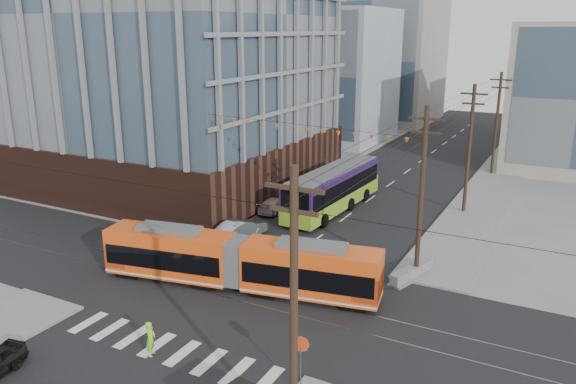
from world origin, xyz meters
name	(u,v)px	position (x,y,z in m)	size (l,w,h in m)	color
ground	(205,322)	(0.00, 0.00, 0.00)	(160.00, 160.00, 0.00)	slate
office_building	(156,39)	(-22.00, 23.00, 14.30)	(30.00, 25.00, 28.60)	#381E16
bg_bldg_nw_near	(322,75)	(-17.00, 52.00, 9.00)	(18.00, 16.00, 18.00)	#8C99A5
bg_bldg_nw_far	(388,61)	(-14.00, 72.00, 10.00)	(16.00, 18.00, 20.00)	gray
utility_pole_near	(294,315)	(8.50, -6.00, 5.50)	(0.30, 0.30, 11.00)	black
utility_pole_far	(514,108)	(8.50, 56.00, 5.50)	(0.30, 0.30, 11.00)	black
streetcar	(238,262)	(-0.74, 4.49, 1.67)	(17.36, 2.44, 3.35)	#EE5114
city_bus	(333,189)	(-1.83, 21.45, 1.90)	(2.91, 13.43, 3.80)	#2E144B
parked_car_silver	(240,229)	(-5.16, 11.57, 0.76)	(1.60, 4.60, 1.52)	#909AA4
parked_car_white	(275,205)	(-6.03, 18.56, 0.62)	(1.73, 4.24, 1.23)	#B7AEAE
parked_car_grey	(310,188)	(-5.75, 24.80, 0.61)	(2.03, 4.40, 1.22)	#4E515C
pedestrian	(151,339)	(-0.45, -3.80, 0.89)	(0.65, 0.43, 1.78)	#9FFC2A
stop_sign	(301,366)	(7.25, -2.91, 1.26)	(0.76, 0.76, 2.51)	#C33E15
jersey_barrier	(412,273)	(8.30, 10.72, 0.40)	(0.90, 4.02, 0.80)	gray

